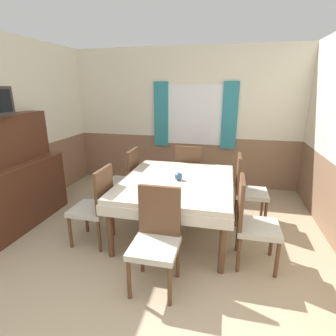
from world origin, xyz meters
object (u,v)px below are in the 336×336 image
(chair_right_far, at_px, (246,187))
(vase, at_px, (178,176))
(chair_left_near, at_px, (96,204))
(dining_table, at_px, (177,187))
(chair_head_near, at_px, (156,236))
(chair_right_near, at_px, (251,220))
(sideboard, at_px, (14,181))
(chair_head_window, at_px, (189,172))
(chair_left_far, at_px, (126,178))

(chair_right_far, bearing_deg, vase, -60.52)
(chair_left_near, distance_m, vase, 1.08)
(dining_table, height_order, chair_head_near, chair_head_near)
(dining_table, distance_m, chair_head_near, 1.03)
(chair_right_near, xyz_separation_m, chair_head_near, (-0.91, -0.53, 0.00))
(dining_table, bearing_deg, sideboard, -171.10)
(chair_left_near, distance_m, chair_right_near, 1.82)
(dining_table, bearing_deg, chair_head_near, -90.00)
(chair_left_near, relative_size, sideboard, 0.63)
(sideboard, xyz_separation_m, vase, (2.21, 0.33, 0.13))
(chair_left_near, relative_size, vase, 9.75)
(chair_right_far, bearing_deg, chair_left_near, -61.50)
(chair_head_window, distance_m, chair_right_near, 1.76)
(chair_head_window, xyz_separation_m, sideboard, (-2.19, -1.36, 0.13))
(chair_head_window, height_order, vase, chair_head_window)
(chair_left_far, bearing_deg, chair_head_near, -149.03)
(chair_right_far, xyz_separation_m, chair_left_far, (-1.82, 0.00, 0.00))
(chair_head_near, bearing_deg, sideboard, -17.22)
(chair_left_near, xyz_separation_m, sideboard, (-1.28, 0.15, 0.13))
(vase, bearing_deg, chair_right_near, -28.53)
(sideboard, bearing_deg, chair_head_window, 31.94)
(chair_left_near, height_order, chair_head_window, same)
(chair_left_near, distance_m, sideboard, 1.29)
(chair_right_near, distance_m, sideboard, 3.10)
(chair_head_window, relative_size, chair_head_near, 1.00)
(sideboard, bearing_deg, chair_head_near, -17.22)
(chair_right_far, xyz_separation_m, vase, (-0.89, -0.50, 0.26))
(chair_head_window, bearing_deg, vase, -88.93)
(chair_head_window, xyz_separation_m, chair_left_far, (-0.91, -0.53, 0.00))
(chair_right_far, distance_m, chair_left_far, 1.82)
(chair_head_near, distance_m, vase, 1.04)
(vase, bearing_deg, chair_head_window, 91.07)
(chair_left_near, height_order, chair_left_far, same)
(sideboard, relative_size, vase, 15.38)
(chair_right_near, relative_size, chair_right_far, 1.00)
(chair_right_far, distance_m, sideboard, 3.21)
(chair_right_far, bearing_deg, chair_head_near, -30.97)
(chair_right_near, xyz_separation_m, chair_left_far, (-1.82, 0.99, 0.00))
(chair_left_near, height_order, vase, chair_left_near)
(dining_table, relative_size, chair_right_far, 1.69)
(dining_table, height_order, sideboard, sideboard)
(chair_left_far, distance_m, vase, 1.09)
(chair_head_window, bearing_deg, chair_left_far, -149.85)
(chair_left_near, xyz_separation_m, chair_right_near, (1.82, 0.00, 0.00))
(chair_left_near, xyz_separation_m, chair_head_near, (0.91, -0.53, 0.00))
(dining_table, distance_m, chair_right_far, 1.04)
(chair_head_near, bearing_deg, chair_right_far, -120.97)
(dining_table, bearing_deg, chair_left_near, -151.50)
(chair_head_window, bearing_deg, chair_head_near, -90.00)
(dining_table, relative_size, chair_left_near, 1.69)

